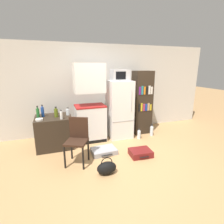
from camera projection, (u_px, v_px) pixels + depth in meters
ground_plane at (131, 161)px, 3.64m from camera, size 24.00×24.00×0.00m
wall_back at (110, 89)px, 5.21m from camera, size 6.40×0.10×2.52m
side_table at (54, 132)px, 4.21m from camera, size 0.83×0.74×0.75m
kitchen_hutch at (90, 106)px, 4.45m from camera, size 0.76×0.54×1.98m
refrigerator at (119, 109)px, 4.72m from camera, size 0.62×0.60×1.54m
microwave at (120, 75)px, 4.49m from camera, size 0.45×0.35×0.28m
bookshelf at (142, 103)px, 5.01m from camera, size 0.52×0.39×1.79m
bottle_clear_short at (68, 112)px, 4.24m from camera, size 0.09×0.09×0.19m
bottle_blue_soda at (43, 112)px, 4.09m from camera, size 0.07×0.07×0.28m
bottle_olive_oil at (56, 113)px, 4.07m from camera, size 0.09×0.09×0.24m
bottle_milk_white at (61, 115)px, 3.91m from camera, size 0.06×0.06×0.21m
bottle_green_tall at (38, 113)px, 3.97m from camera, size 0.07×0.07×0.29m
bowl at (39, 120)px, 3.82m from camera, size 0.16×0.16×0.04m
chair at (78, 136)px, 3.47m from camera, size 0.54×0.54×0.92m
suitcase_large_flat at (104, 151)px, 3.94m from camera, size 0.56×0.44×0.11m
suitcase_small_flat at (140, 153)px, 3.82m from camera, size 0.49×0.41×0.14m
handbag at (107, 168)px, 3.15m from camera, size 0.36×0.20×0.33m
water_bottle_front at (152, 131)px, 4.93m from camera, size 0.10×0.10×0.33m
water_bottle_middle at (139, 134)px, 4.71m from camera, size 0.09×0.09×0.29m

